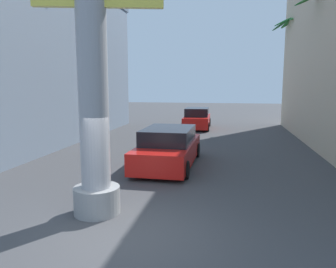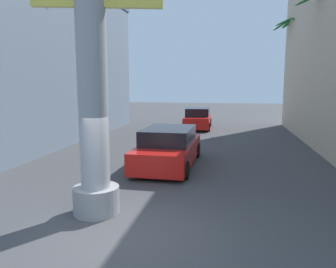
{
  "view_description": "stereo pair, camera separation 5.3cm",
  "coord_description": "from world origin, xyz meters",
  "px_view_note": "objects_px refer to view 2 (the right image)",
  "views": [
    {
      "loc": [
        2.15,
        -6.34,
        3.28
      ],
      "look_at": [
        0.0,
        5.26,
        1.51
      ],
      "focal_mm": 35.0,
      "sensor_mm": 36.0,
      "label": 1
    },
    {
      "loc": [
        2.21,
        -6.33,
        3.28
      ],
      "look_at": [
        0.0,
        5.26,
        1.51
      ],
      "focal_mm": 35.0,
      "sensor_mm": 36.0,
      "label": 2
    }
  ],
  "objects_px": {
    "car_lead": "(169,148)",
    "palm_tree_mid_left": "(59,45)",
    "car_far": "(198,119)",
    "pedestrian_far_left": "(103,121)",
    "neon_sign_pole": "(90,8)",
    "palm_tree_mid_right": "(328,45)",
    "palm_tree_far_right": "(294,53)"
  },
  "relations": [
    {
      "from": "neon_sign_pole",
      "to": "car_lead",
      "type": "bearing_deg",
      "value": 80.5
    },
    {
      "from": "palm_tree_far_right",
      "to": "pedestrian_far_left",
      "type": "height_order",
      "value": "palm_tree_far_right"
    },
    {
      "from": "palm_tree_mid_left",
      "to": "palm_tree_far_right",
      "type": "bearing_deg",
      "value": 36.92
    },
    {
      "from": "car_far",
      "to": "neon_sign_pole",
      "type": "bearing_deg",
      "value": -93.1
    },
    {
      "from": "car_lead",
      "to": "palm_tree_mid_left",
      "type": "relative_size",
      "value": 0.57
    },
    {
      "from": "neon_sign_pole",
      "to": "pedestrian_far_left",
      "type": "height_order",
      "value": "neon_sign_pole"
    },
    {
      "from": "neon_sign_pole",
      "to": "car_far",
      "type": "bearing_deg",
      "value": 86.9
    },
    {
      "from": "neon_sign_pole",
      "to": "palm_tree_far_right",
      "type": "bearing_deg",
      "value": 67.2
    },
    {
      "from": "palm_tree_mid_right",
      "to": "palm_tree_far_right",
      "type": "bearing_deg",
      "value": 91.63
    },
    {
      "from": "palm_tree_mid_left",
      "to": "pedestrian_far_left",
      "type": "distance_m",
      "value": 5.85
    },
    {
      "from": "neon_sign_pole",
      "to": "palm_tree_mid_left",
      "type": "height_order",
      "value": "neon_sign_pole"
    },
    {
      "from": "palm_tree_far_right",
      "to": "palm_tree_mid_left",
      "type": "distance_m",
      "value": 16.74
    },
    {
      "from": "car_far",
      "to": "palm_tree_mid_left",
      "type": "height_order",
      "value": "palm_tree_mid_left"
    },
    {
      "from": "car_far",
      "to": "palm_tree_mid_right",
      "type": "relative_size",
      "value": 0.54
    },
    {
      "from": "palm_tree_mid_left",
      "to": "pedestrian_far_left",
      "type": "xyz_separation_m",
      "value": [
        0.73,
        3.8,
        -4.39
      ]
    },
    {
      "from": "neon_sign_pole",
      "to": "pedestrian_far_left",
      "type": "bearing_deg",
      "value": 111.26
    },
    {
      "from": "car_far",
      "to": "pedestrian_far_left",
      "type": "xyz_separation_m",
      "value": [
        -5.74,
        -4.66,
        0.22
      ]
    },
    {
      "from": "palm_tree_mid_left",
      "to": "pedestrian_far_left",
      "type": "relative_size",
      "value": 5.53
    },
    {
      "from": "palm_tree_mid_right",
      "to": "pedestrian_far_left",
      "type": "relative_size",
      "value": 4.91
    },
    {
      "from": "neon_sign_pole",
      "to": "palm_tree_mid_right",
      "type": "xyz_separation_m",
      "value": [
        8.06,
        10.51,
        0.16
      ]
    },
    {
      "from": "palm_tree_mid_right",
      "to": "palm_tree_far_right",
      "type": "relative_size",
      "value": 0.97
    },
    {
      "from": "neon_sign_pole",
      "to": "palm_tree_mid_right",
      "type": "bearing_deg",
      "value": 52.51
    },
    {
      "from": "car_far",
      "to": "palm_tree_far_right",
      "type": "bearing_deg",
      "value": 13.04
    },
    {
      "from": "pedestrian_far_left",
      "to": "car_lead",
      "type": "bearing_deg",
      "value": -51.09
    },
    {
      "from": "car_lead",
      "to": "palm_tree_mid_left",
      "type": "height_order",
      "value": "palm_tree_mid_left"
    },
    {
      "from": "neon_sign_pole",
      "to": "palm_tree_mid_right",
      "type": "relative_size",
      "value": 1.32
    },
    {
      "from": "car_lead",
      "to": "palm_tree_mid_left",
      "type": "bearing_deg",
      "value": 153.06
    },
    {
      "from": "palm_tree_mid_right",
      "to": "pedestrian_far_left",
      "type": "bearing_deg",
      "value": 171.76
    },
    {
      "from": "car_far",
      "to": "car_lead",
      "type": "bearing_deg",
      "value": -90.16
    },
    {
      "from": "palm_tree_far_right",
      "to": "car_lead",
      "type": "bearing_deg",
      "value": -117.52
    },
    {
      "from": "car_far",
      "to": "pedestrian_far_left",
      "type": "relative_size",
      "value": 2.67
    },
    {
      "from": "car_far",
      "to": "palm_tree_mid_left",
      "type": "bearing_deg",
      "value": -127.43
    }
  ]
}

